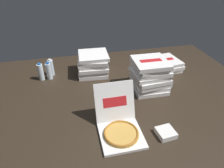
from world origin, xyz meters
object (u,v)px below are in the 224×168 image
object	(u,v)px
pizza_stack_left_mid	(165,64)
napkin_pile	(166,133)
water_bottle_2	(41,72)
pizza_stack_right_near	(150,75)
water_bottle_0	(49,71)
pizza_stack_right_far	(93,64)
water_bottle_1	(51,68)
open_pizza_box	(119,125)

from	to	relation	value
pizza_stack_left_mid	napkin_pile	world-z (taller)	pizza_stack_left_mid
pizza_stack_left_mid	water_bottle_2	distance (m)	1.55
pizza_stack_left_mid	napkin_pile	xyz separation A→B (m)	(-0.49, -1.07, -0.04)
pizza_stack_right_near	napkin_pile	bearing A→B (deg)	-99.89
water_bottle_0	pizza_stack_right_far	bearing A→B (deg)	1.78
water_bottle_1	water_bottle_2	distance (m)	0.14
open_pizza_box	napkin_pile	xyz separation A→B (m)	(0.36, -0.13, -0.05)
water_bottle_2	pizza_stack_right_far	bearing A→B (deg)	1.42
water_bottle_2	napkin_pile	xyz separation A→B (m)	(1.06, -1.15, -0.08)
open_pizza_box	pizza_stack_right_far	world-z (taller)	open_pizza_box
pizza_stack_right_near	water_bottle_0	bearing A→B (deg)	156.80
pizza_stack_left_mid	pizza_stack_right_far	distance (m)	0.93
pizza_stack_right_near	napkin_pile	size ratio (longest dim) A/B	2.75
pizza_stack_right_near	water_bottle_2	world-z (taller)	pizza_stack_right_near
pizza_stack_left_mid	water_bottle_1	world-z (taller)	water_bottle_1
water_bottle_1	pizza_stack_right_far	bearing A→B (deg)	-7.92
pizza_stack_right_far	napkin_pile	xyz separation A→B (m)	(0.43, -1.17, -0.11)
pizza_stack_right_far	water_bottle_2	bearing A→B (deg)	-178.58
water_bottle_0	water_bottle_2	world-z (taller)	same
pizza_stack_right_near	water_bottle_0	size ratio (longest dim) A/B	1.83
pizza_stack_right_far	pizza_stack_left_mid	bearing A→B (deg)	-5.63
pizza_stack_right_near	pizza_stack_right_far	xyz separation A→B (m)	(-0.55, 0.48, -0.04)
water_bottle_1	water_bottle_2	bearing A→B (deg)	-142.82
open_pizza_box	napkin_pile	bearing A→B (deg)	-19.81
pizza_stack_left_mid	napkin_pile	bearing A→B (deg)	-114.71
pizza_stack_right_near	pizza_stack_right_far	world-z (taller)	pizza_stack_right_near
pizza_stack_right_near	water_bottle_2	xyz separation A→B (m)	(-1.18, 0.47, -0.07)
water_bottle_0	water_bottle_1	world-z (taller)	same
water_bottle_1	pizza_stack_left_mid	bearing A→B (deg)	-6.45
open_pizza_box	pizza_stack_left_mid	world-z (taller)	open_pizza_box
pizza_stack_right_far	pizza_stack_right_near	bearing A→B (deg)	-41.04
napkin_pile	pizza_stack_right_near	bearing A→B (deg)	80.11
pizza_stack_left_mid	pizza_stack_right_near	bearing A→B (deg)	-133.93
water_bottle_0	napkin_pile	bearing A→B (deg)	-50.03
water_bottle_1	napkin_pile	xyz separation A→B (m)	(0.94, -1.24, -0.08)
open_pizza_box	water_bottle_2	world-z (taller)	open_pizza_box
water_bottle_0	napkin_pile	size ratio (longest dim) A/B	1.50
open_pizza_box	napkin_pile	distance (m)	0.39
open_pizza_box	water_bottle_2	xyz separation A→B (m)	(-0.69, 1.02, 0.03)
pizza_stack_right_far	water_bottle_0	size ratio (longest dim) A/B	1.85
open_pizza_box	water_bottle_0	world-z (taller)	open_pizza_box
pizza_stack_right_far	napkin_pile	size ratio (longest dim) A/B	2.77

